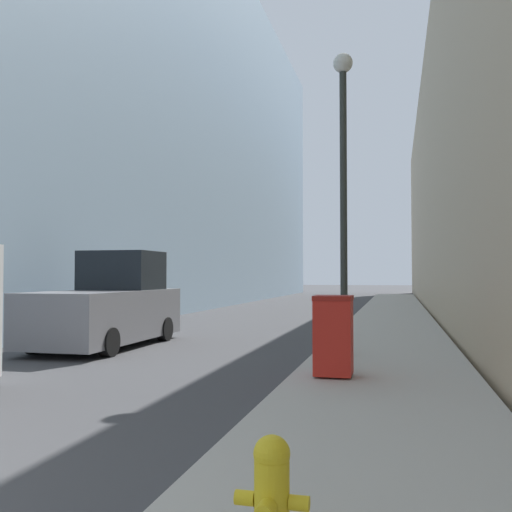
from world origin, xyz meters
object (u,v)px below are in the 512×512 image
object	(u,v)px
pickup_truck	(109,307)
lamppost	(343,175)
trash_bin	(333,335)
fire_hydrant	(272,490)

from	to	relation	value
pickup_truck	lamppost	bearing A→B (deg)	-10.67
trash_bin	pickup_truck	bearing A→B (deg)	148.13
fire_hydrant	trash_bin	size ratio (longest dim) A/B	0.52
lamppost	pickup_truck	size ratio (longest dim) A/B	1.27
lamppost	pickup_truck	bearing A→B (deg)	169.33
trash_bin	pickup_truck	xyz separation A→B (m)	(-6.06, 3.77, 0.17)
fire_hydrant	pickup_truck	xyz separation A→B (m)	(-6.33, 9.70, 0.49)
trash_bin	lamppost	distance (m)	4.04
trash_bin	pickup_truck	world-z (taller)	pickup_truck
lamppost	trash_bin	bearing A→B (deg)	-88.65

